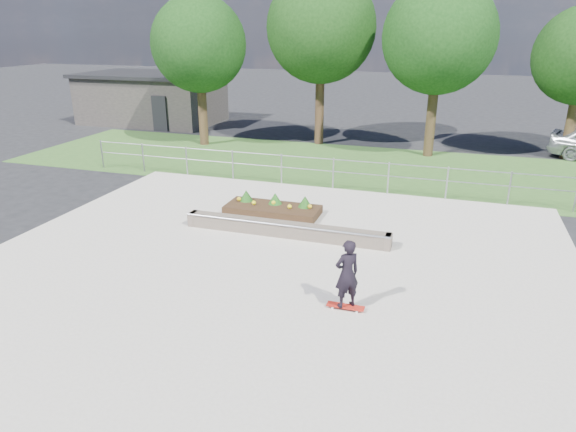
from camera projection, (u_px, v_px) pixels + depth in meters
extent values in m
plane|color=black|center=(261.00, 279.00, 12.28)|extent=(120.00, 120.00, 0.00)
cube|color=#2D5220|center=(351.00, 166.00, 22.09)|extent=(30.00, 8.00, 0.02)
cube|color=#B0A99C|center=(261.00, 278.00, 12.27)|extent=(15.00, 15.00, 0.06)
cylinder|color=gray|center=(102.00, 154.00, 21.65)|extent=(0.06, 0.06, 1.20)
cylinder|color=gray|center=(143.00, 158.00, 21.07)|extent=(0.06, 0.06, 1.20)
cylinder|color=gray|center=(187.00, 162.00, 20.50)|extent=(0.06, 0.06, 1.20)
cylinder|color=gray|center=(233.00, 165.00, 19.92)|extent=(0.06, 0.06, 1.20)
cylinder|color=#93959B|center=(281.00, 170.00, 19.34)|extent=(0.06, 0.06, 1.20)
cylinder|color=gray|center=(333.00, 174.00, 18.77)|extent=(0.06, 0.06, 1.20)
cylinder|color=#9CA0A5|center=(388.00, 179.00, 18.19)|extent=(0.06, 0.06, 1.20)
cylinder|color=#95979D|center=(447.00, 184.00, 17.61)|extent=(0.06, 0.06, 1.20)
cylinder|color=gray|center=(509.00, 189.00, 17.03)|extent=(0.06, 0.06, 1.20)
cylinder|color=#93959B|center=(576.00, 195.00, 16.46)|extent=(0.06, 0.06, 1.20)
cylinder|color=#979A9F|center=(334.00, 159.00, 18.57)|extent=(20.00, 0.04, 0.04)
cylinder|color=gray|center=(333.00, 171.00, 18.73)|extent=(20.00, 0.04, 0.04)
cube|color=#2F2C2A|center=(153.00, 99.00, 31.89)|extent=(8.00, 5.00, 2.80)
cube|color=black|center=(150.00, 75.00, 31.37)|extent=(8.40, 5.40, 0.20)
cube|color=black|center=(160.00, 114.00, 29.18)|extent=(0.90, 0.10, 2.00)
cylinder|color=#372516|center=(203.00, 116.00, 25.68)|extent=(0.44, 0.44, 2.93)
sphere|color=black|center=(199.00, 44.00, 24.49)|extent=(4.55, 4.55, 4.55)
cylinder|color=#352115|center=(319.00, 111.00, 25.80)|extent=(0.44, 0.44, 3.38)
sphere|color=black|center=(321.00, 27.00, 24.43)|extent=(5.25, 5.25, 5.25)
cylinder|color=#332414|center=(431.00, 122.00, 23.36)|extent=(0.44, 0.44, 3.15)
sphere|color=black|center=(439.00, 37.00, 22.08)|extent=(4.90, 4.90, 4.90)
cylinder|color=#382716|center=(570.00, 129.00, 23.04)|extent=(0.44, 0.44, 2.70)
cube|color=brown|center=(285.00, 229.00, 14.57)|extent=(6.00, 0.40, 0.40)
cylinder|color=#999BA1|center=(283.00, 225.00, 14.32)|extent=(6.00, 0.06, 0.06)
cube|color=brown|center=(194.00, 218.00, 15.40)|extent=(0.15, 0.42, 0.40)
cube|color=brown|center=(388.00, 242.00, 13.73)|extent=(0.15, 0.42, 0.40)
cube|color=black|center=(273.00, 210.00, 16.35)|extent=(3.00, 1.20, 0.25)
sphere|color=gold|center=(239.00, 199.00, 16.72)|extent=(0.14, 0.14, 0.14)
sphere|color=yellow|center=(254.00, 203.00, 16.36)|extent=(0.14, 0.14, 0.14)
sphere|color=yellow|center=(274.00, 203.00, 16.37)|extent=(0.14, 0.14, 0.14)
sphere|color=yellow|center=(290.00, 207.00, 16.02)|extent=(0.14, 0.14, 0.14)
sphere|color=gold|center=(310.00, 207.00, 16.02)|extent=(0.14, 0.14, 0.14)
cone|color=#184814|center=(246.00, 195.00, 16.76)|extent=(0.44, 0.44, 0.36)
cone|color=#184E16|center=(275.00, 198.00, 16.47)|extent=(0.44, 0.44, 0.36)
cone|color=#194714|center=(305.00, 201.00, 16.18)|extent=(0.44, 0.44, 0.36)
cylinder|color=white|center=(332.00, 308.00, 10.84)|extent=(0.05, 0.03, 0.05)
cylinder|color=silver|center=(334.00, 304.00, 11.00)|extent=(0.05, 0.03, 0.05)
cylinder|color=white|center=(357.00, 312.00, 10.69)|extent=(0.05, 0.03, 0.05)
cylinder|color=white|center=(358.00, 308.00, 10.85)|extent=(0.05, 0.03, 0.05)
cylinder|color=gray|center=(333.00, 305.00, 10.91)|extent=(0.02, 0.18, 0.02)
cylinder|color=#A0A0A5|center=(358.00, 309.00, 10.76)|extent=(0.02, 0.18, 0.02)
cube|color=#A81F14|center=(346.00, 306.00, 10.83)|extent=(0.80, 0.21, 0.02)
imported|color=black|center=(347.00, 274.00, 10.56)|extent=(0.65, 0.63, 1.50)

